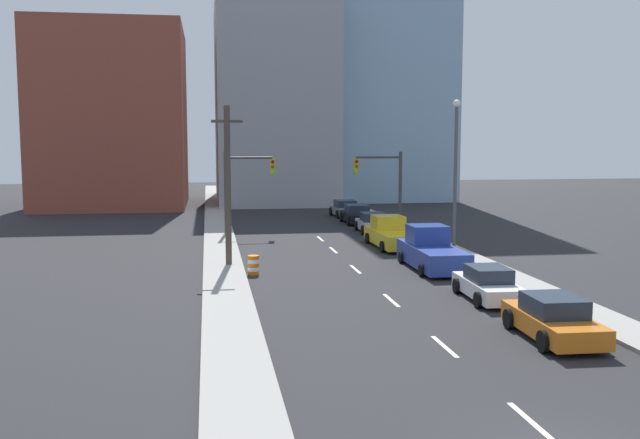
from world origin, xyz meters
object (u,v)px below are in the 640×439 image
(sedan_silver, at_px, (373,223))
(sedan_white, at_px, (488,285))
(traffic_barrel, at_px, (253,265))
(pickup_truck_yellow, at_px, (391,234))
(street_lamp, at_px, (456,165))
(sedan_gray, at_px, (345,209))
(traffic_signal_left, at_px, (240,182))
(utility_pole_left_mid, at_px, (228,185))
(sedan_black, at_px, (357,215))
(pickup_truck_blue, at_px, (431,252))
(traffic_signal_right, at_px, (387,181))
(sedan_orange, at_px, (553,319))

(sedan_silver, bearing_deg, sedan_white, -88.55)
(traffic_barrel, bearing_deg, pickup_truck_yellow, 41.17)
(street_lamp, bearing_deg, sedan_white, -103.25)
(street_lamp, relative_size, sedan_silver, 2.03)
(sedan_white, distance_m, sedan_gray, 32.58)
(traffic_signal_left, distance_m, utility_pole_left_mid, 12.75)
(traffic_barrel, relative_size, pickup_truck_yellow, 0.16)
(traffic_barrel, height_order, sedan_silver, sedan_silver)
(sedan_black, bearing_deg, pickup_truck_yellow, -92.55)
(street_lamp, bearing_deg, pickup_truck_yellow, 139.21)
(traffic_signal_left, xyz_separation_m, sedan_gray, (9.45, 10.48, -3.03))
(street_lamp, distance_m, sedan_silver, 10.92)
(sedan_gray, bearing_deg, pickup_truck_blue, -93.22)
(traffic_barrel, distance_m, pickup_truck_blue, 9.17)
(traffic_signal_right, xyz_separation_m, sedan_silver, (-1.06, -0.25, -3.03))
(pickup_truck_blue, relative_size, sedan_gray, 1.44)
(traffic_signal_left, bearing_deg, sedan_silver, -1.53)
(utility_pole_left_mid, height_order, pickup_truck_blue, utility_pole_left_mid)
(street_lamp, relative_size, sedan_orange, 1.93)
(traffic_barrel, bearing_deg, sedan_silver, 57.40)
(sedan_orange, bearing_deg, traffic_barrel, 127.16)
(traffic_signal_left, bearing_deg, street_lamp, -39.41)
(traffic_signal_right, xyz_separation_m, sedan_white, (-1.30, -22.10, -3.05))
(traffic_signal_left, relative_size, sedan_gray, 1.33)
(traffic_barrel, bearing_deg, traffic_signal_left, 89.64)
(pickup_truck_blue, height_order, sedan_silver, pickup_truck_blue)
(traffic_signal_left, relative_size, sedan_white, 1.28)
(sedan_orange, relative_size, pickup_truck_blue, 0.74)
(sedan_silver, bearing_deg, utility_pole_left_mid, -128.34)
(utility_pole_left_mid, xyz_separation_m, sedan_white, (10.34, -9.42, -3.65))
(street_lamp, height_order, sedan_orange, street_lamp)
(traffic_signal_right, relative_size, sedan_white, 1.28)
(pickup_truck_yellow, xyz_separation_m, sedan_black, (0.50, 12.52, -0.08))
(pickup_truck_blue, bearing_deg, traffic_signal_left, 122.29)
(street_lamp, relative_size, pickup_truck_yellow, 1.47)
(traffic_signal_left, distance_m, sedan_white, 24.10)
(traffic_barrel, height_order, sedan_white, sedan_white)
(traffic_signal_left, xyz_separation_m, street_lamp, (12.01, -9.87, 1.43))
(traffic_signal_right, bearing_deg, sedan_silver, -166.61)
(traffic_signal_left, xyz_separation_m, sedan_white, (9.13, -22.10, -3.05))
(street_lamp, relative_size, sedan_black, 1.95)
(traffic_barrel, relative_size, street_lamp, 0.11)
(traffic_signal_left, distance_m, sedan_gray, 14.43)
(sedan_black, bearing_deg, traffic_signal_left, -150.74)
(pickup_truck_blue, bearing_deg, sedan_white, -88.81)
(street_lamp, xyz_separation_m, sedan_white, (-2.88, -12.23, -4.48))
(traffic_barrel, bearing_deg, sedan_gray, 69.52)
(utility_pole_left_mid, relative_size, sedan_silver, 1.90)
(sedan_white, height_order, pickup_truck_yellow, pickup_truck_yellow)
(traffic_signal_right, relative_size, sedan_gray, 1.33)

